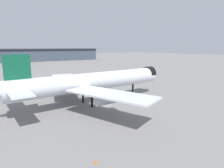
# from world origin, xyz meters

# --- Properties ---
(ground) EXTENTS (900.00, 900.00, 0.00)m
(ground) POSITION_xyz_m (0.00, 0.00, 0.00)
(ground) COLOR slate
(airliner_near_gate) EXTENTS (57.27, 52.41, 15.82)m
(airliner_near_gate) POSITION_xyz_m (-2.28, 3.67, 6.97)
(airliner_near_gate) COLOR silver
(airliner_near_gate) RESTS_ON ground
(terminal_building) EXTENTS (170.65, 39.37, 27.50)m
(terminal_building) POSITION_xyz_m (30.72, 208.74, 8.12)
(terminal_building) COLOR #3D4756
(terminal_building) RESTS_ON ground
(service_truck_front) EXTENTS (3.81, 5.92, 3.00)m
(service_truck_front) POSITION_xyz_m (3.35, 37.52, 1.59)
(service_truck_front) COLOR black
(service_truck_front) RESTS_ON ground
(baggage_tug_wing) EXTENTS (3.38, 3.44, 1.85)m
(baggage_tug_wing) POSITION_xyz_m (12.18, 33.39, 0.97)
(baggage_tug_wing) COLOR black
(baggage_tug_wing) RESTS_ON ground
(baggage_cart_trailing) EXTENTS (2.80, 2.88, 1.82)m
(baggage_cart_trailing) POSITION_xyz_m (27.50, 23.21, 0.98)
(baggage_cart_trailing) COLOR black
(baggage_cart_trailing) RESTS_ON ground
(traffic_cone_near_nose) EXTENTS (0.45, 0.45, 0.56)m
(traffic_cone_near_nose) POSITION_xyz_m (-18.54, -23.43, 0.28)
(traffic_cone_near_nose) COLOR #F2600C
(traffic_cone_near_nose) RESTS_ON ground
(traffic_cone_wingtip) EXTENTS (0.45, 0.45, 0.57)m
(traffic_cone_wingtip) POSITION_xyz_m (9.96, 36.38, 0.28)
(traffic_cone_wingtip) COLOR #F2600C
(traffic_cone_wingtip) RESTS_ON ground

